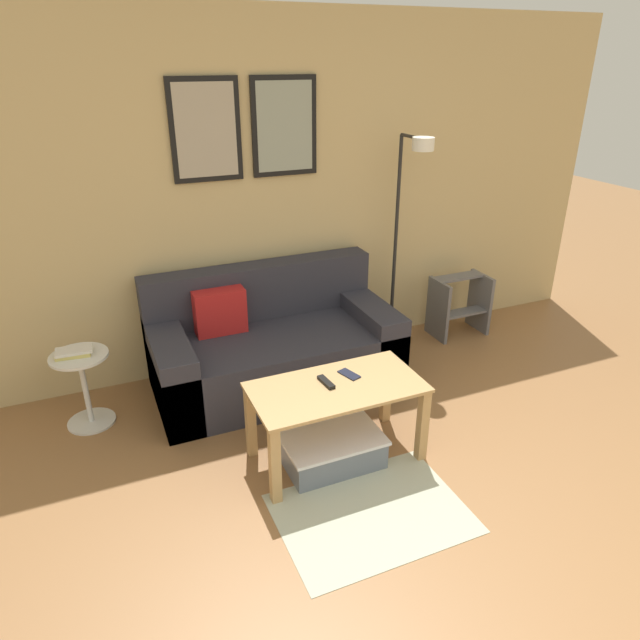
{
  "coord_description": "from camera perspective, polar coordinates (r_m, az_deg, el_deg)",
  "views": [
    {
      "loc": [
        -1.45,
        -1.04,
        2.24
      ],
      "look_at": [
        -0.27,
        1.69,
        0.85
      ],
      "focal_mm": 32.0,
      "sensor_mm": 36.0,
      "label": 1
    }
  ],
  "objects": [
    {
      "name": "couch",
      "position": [
        4.19,
        -4.76,
        -2.75
      ],
      "size": [
        1.73,
        0.87,
        0.84
      ],
      "color": "#2D2D38",
      "rests_on": "ground_plane"
    },
    {
      "name": "cell_phone",
      "position": [
        3.42,
        2.93,
        -5.44
      ],
      "size": [
        0.11,
        0.15,
        0.01
      ],
      "primitive_type": "cube",
      "rotation": [
        0.0,
        0.0,
        0.31
      ],
      "color": "#1E2338",
      "rests_on": "coffee_table"
    },
    {
      "name": "step_stool",
      "position": [
        5.08,
        13.76,
        1.59
      ],
      "size": [
        0.47,
        0.3,
        0.52
      ],
      "color": "slate",
      "rests_on": "ground_plane"
    },
    {
      "name": "book_stack",
      "position": [
        3.93,
        -23.42,
        -2.94
      ],
      "size": [
        0.23,
        0.16,
        0.04
      ],
      "color": "#D8C666",
      "rests_on": "side_table"
    },
    {
      "name": "wall_back",
      "position": [
        4.34,
        -3.46,
        12.31
      ],
      "size": [
        5.6,
        0.09,
        2.55
      ],
      "color": "tan",
      "rests_on": "ground_plane"
    },
    {
      "name": "coffee_table",
      "position": [
        3.37,
        1.66,
        -8.09
      ],
      "size": [
        1.0,
        0.52,
        0.5
      ],
      "color": "tan",
      "rests_on": "ground_plane"
    },
    {
      "name": "storage_bin",
      "position": [
        3.5,
        1.12,
        -12.69
      ],
      "size": [
        0.59,
        0.41,
        0.19
      ],
      "color": "slate",
      "rests_on": "ground_plane"
    },
    {
      "name": "floor_lamp",
      "position": [
        4.46,
        8.57,
        9.3
      ],
      "size": [
        0.24,
        0.49,
        1.72
      ],
      "color": "black",
      "rests_on": "ground_plane"
    },
    {
      "name": "remote_control",
      "position": [
        3.33,
        0.62,
        -6.22
      ],
      "size": [
        0.05,
        0.15,
        0.02
      ],
      "primitive_type": "cube",
      "rotation": [
        0.0,
        0.0,
        0.1
      ],
      "color": "black",
      "rests_on": "coffee_table"
    },
    {
      "name": "area_rug",
      "position": [
        3.24,
        5.16,
        -18.67
      ],
      "size": [
        1.0,
        0.73,
        0.01
      ],
      "primitive_type": "cube",
      "color": "#B2B79E",
      "rests_on": "ground_plane"
    },
    {
      "name": "side_table",
      "position": [
        4.02,
        -22.53,
        -5.8
      ],
      "size": [
        0.36,
        0.36,
        0.51
      ],
      "color": "silver",
      "rests_on": "ground_plane"
    }
  ]
}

